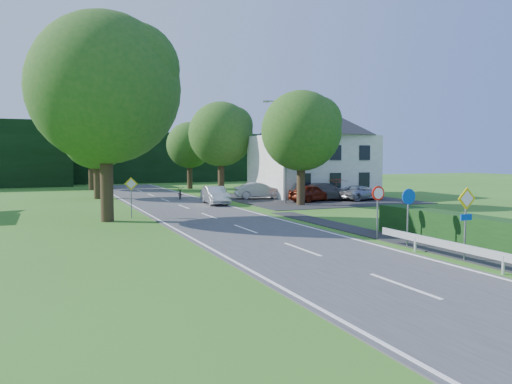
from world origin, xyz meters
name	(u,v)px	position (x,y,z in m)	size (l,w,h in m)	color
road	(231,224)	(0.00, 20.00, 0.02)	(7.00, 80.00, 0.04)	#3E3E41
parking_pad	(309,198)	(12.00, 33.00, 0.02)	(14.00, 16.00, 0.04)	#262628
line_edge_left	(172,227)	(-3.25, 20.00, 0.04)	(0.12, 80.00, 0.01)	white
line_edge_right	(286,221)	(3.25, 20.00, 0.04)	(0.12, 80.00, 0.01)	white
line_centre	(231,224)	(0.00, 20.00, 0.04)	(0.12, 80.00, 0.01)	white
tree_main	(105,118)	(-6.00, 24.00, 5.82)	(9.40, 9.40, 11.64)	#1F4F17
tree_left_far	(97,149)	(-5.00, 40.00, 4.29)	(7.00, 7.00, 8.58)	#1F4F17
tree_right_far	(221,148)	(7.00, 42.00, 4.54)	(7.40, 7.40, 9.09)	#1F4F17
tree_left_back	(91,153)	(-4.50, 52.00, 4.04)	(6.60, 6.60, 8.07)	#1F4F17
tree_right_back	(190,155)	(6.00, 50.00, 3.78)	(6.20, 6.20, 7.56)	#1F4F17
tree_right_mid	(301,148)	(8.50, 28.00, 4.29)	(7.00, 7.00, 8.58)	#1F4F17
treeline_right	(173,158)	(8.00, 66.00, 3.50)	(30.00, 5.00, 7.00)	black
house_white	(313,149)	(14.00, 36.00, 4.41)	(10.60, 8.40, 8.60)	silver
streetlight	(284,146)	(8.06, 30.00, 4.46)	(2.03, 0.18, 8.00)	slate
sign_priority_right	(466,210)	(4.30, 7.98, 1.80)	(0.78, 0.09, 2.59)	slate
sign_roundabout	(408,206)	(4.30, 10.98, 1.67)	(0.64, 0.08, 2.37)	slate
sign_speed_limit	(378,200)	(4.30, 12.97, 1.77)	(0.64, 0.11, 2.37)	slate
sign_priority_left	(131,189)	(-4.50, 24.98, 1.72)	(0.78, 0.09, 2.44)	slate
moving_car	(215,195)	(2.70, 30.91, 0.72)	(1.44, 4.12, 1.36)	silver
motorcycle	(180,193)	(1.39, 36.41, 0.57)	(0.70, 2.01, 1.05)	black
parked_car_red	(311,193)	(10.56, 30.17, 0.73)	(1.62, 4.03, 1.37)	#631B0B
parked_car_silver_a	(260,191)	(7.78, 34.13, 0.74)	(1.48, 4.24, 1.40)	#ACACB0
parked_car_grey	(327,192)	(12.33, 30.64, 0.76)	(2.01, 4.94, 1.43)	#414145
parked_car_silver_b	(361,193)	(15.07, 29.64, 0.65)	(2.03, 4.41, 1.23)	#A2A3A9
parasol	(336,189)	(13.10, 30.35, 0.97)	(2.04, 2.08, 1.87)	red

